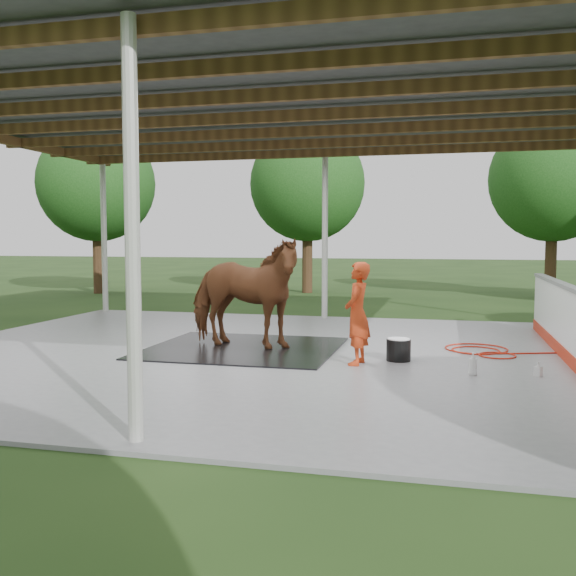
% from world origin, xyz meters
% --- Properties ---
extents(ground, '(100.00, 100.00, 0.00)m').
position_xyz_m(ground, '(0.00, 0.00, 0.00)').
color(ground, '#1E3814').
extents(concrete_slab, '(12.00, 10.00, 0.05)m').
position_xyz_m(concrete_slab, '(0.00, 0.00, 0.03)').
color(concrete_slab, slate).
rests_on(concrete_slab, ground).
extents(pavilion_structure, '(12.60, 10.60, 4.05)m').
position_xyz_m(pavilion_structure, '(0.00, -0.00, 3.97)').
color(pavilion_structure, beige).
rests_on(pavilion_structure, ground).
extents(dasher_board, '(0.16, 8.00, 1.15)m').
position_xyz_m(dasher_board, '(4.60, 0.00, 0.59)').
color(dasher_board, '#B3250E').
rests_on(dasher_board, concrete_slab).
extents(tree_belt, '(28.00, 28.00, 5.80)m').
position_xyz_m(tree_belt, '(0.30, 0.90, 3.79)').
color(tree_belt, '#382314').
rests_on(tree_belt, ground).
extents(rubber_mat, '(3.14, 2.94, 0.02)m').
position_xyz_m(rubber_mat, '(-0.56, 0.26, 0.06)').
color(rubber_mat, black).
rests_on(rubber_mat, concrete_slab).
extents(horse, '(2.32, 1.34, 1.85)m').
position_xyz_m(horse, '(-0.56, 0.26, 1.00)').
color(horse, brown).
rests_on(horse, rubber_mat).
extents(handler, '(0.41, 0.59, 1.52)m').
position_xyz_m(handler, '(1.50, -0.62, 0.81)').
color(handler, red).
rests_on(handler, concrete_slab).
extents(wash_bucket, '(0.37, 0.37, 0.34)m').
position_xyz_m(wash_bucket, '(2.07, -0.18, 0.23)').
color(wash_bucket, black).
rests_on(wash_bucket, concrete_slab).
extents(soap_bottle_a, '(0.17, 0.17, 0.32)m').
position_xyz_m(soap_bottle_a, '(3.14, -1.00, 0.21)').
color(soap_bottle_a, silver).
rests_on(soap_bottle_a, concrete_slab).
extents(soap_bottle_b, '(0.13, 0.13, 0.20)m').
position_xyz_m(soap_bottle_b, '(4.00, -0.85, 0.15)').
color(soap_bottle_b, '#338CD8').
rests_on(soap_bottle_b, concrete_slab).
extents(hose_coil, '(2.06, 1.37, 0.02)m').
position_xyz_m(hose_coil, '(3.33, 1.00, 0.06)').
color(hose_coil, '#B21E0C').
rests_on(hose_coil, concrete_slab).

